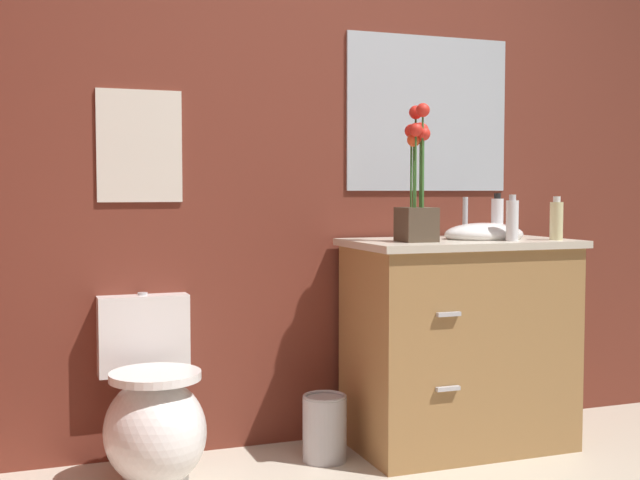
% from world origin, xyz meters
% --- Properties ---
extents(wall_back, '(4.65, 0.05, 2.50)m').
position_xyz_m(wall_back, '(0.20, 1.61, 1.25)').
color(wall_back, maroon).
rests_on(wall_back, ground_plane).
extents(toilet, '(0.38, 0.59, 0.69)m').
position_xyz_m(toilet, '(-0.76, 1.31, 0.24)').
color(toilet, white).
rests_on(toilet, ground_plane).
extents(vanity_cabinet, '(0.94, 0.56, 1.07)m').
position_xyz_m(vanity_cabinet, '(0.55, 1.29, 0.46)').
color(vanity_cabinet, '#9E7242').
rests_on(vanity_cabinet, ground_plane).
extents(flower_vase, '(0.14, 0.14, 0.56)m').
position_xyz_m(flower_vase, '(0.31, 1.22, 1.10)').
color(flower_vase, '#4C3D2D').
rests_on(flower_vase, vanity_cabinet).
extents(soap_bottle, '(0.06, 0.06, 0.18)m').
position_xyz_m(soap_bottle, '(0.91, 1.12, 0.98)').
color(soap_bottle, beige).
rests_on(soap_bottle, vanity_cabinet).
extents(lotion_bottle, '(0.05, 0.05, 0.20)m').
position_xyz_m(lotion_bottle, '(0.76, 1.33, 0.98)').
color(lotion_bottle, white).
rests_on(lotion_bottle, vanity_cabinet).
extents(hand_wash_bottle, '(0.05, 0.05, 0.19)m').
position_xyz_m(hand_wash_bottle, '(0.70, 1.13, 0.98)').
color(hand_wash_bottle, white).
rests_on(hand_wash_bottle, vanity_cabinet).
extents(trash_bin, '(0.18, 0.18, 0.27)m').
position_xyz_m(trash_bin, '(-0.07, 1.30, 0.14)').
color(trash_bin, '#B7B7BC').
rests_on(trash_bin, ground_plane).
extents(wall_poster, '(0.34, 0.01, 0.45)m').
position_xyz_m(wall_poster, '(-0.76, 1.58, 1.28)').
color(wall_poster, silver).
extents(wall_mirror, '(0.80, 0.01, 0.70)m').
position_xyz_m(wall_mirror, '(0.54, 1.58, 1.45)').
color(wall_mirror, '#B2BCC6').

